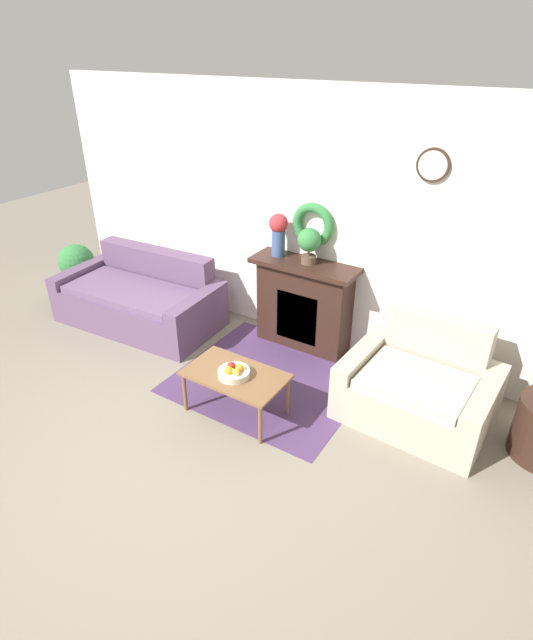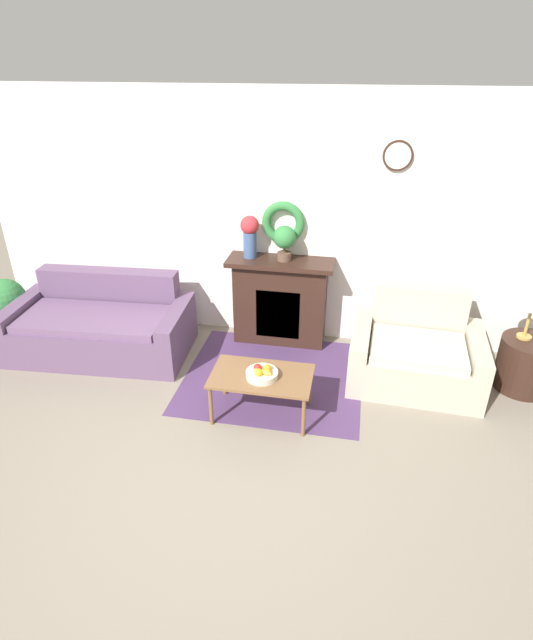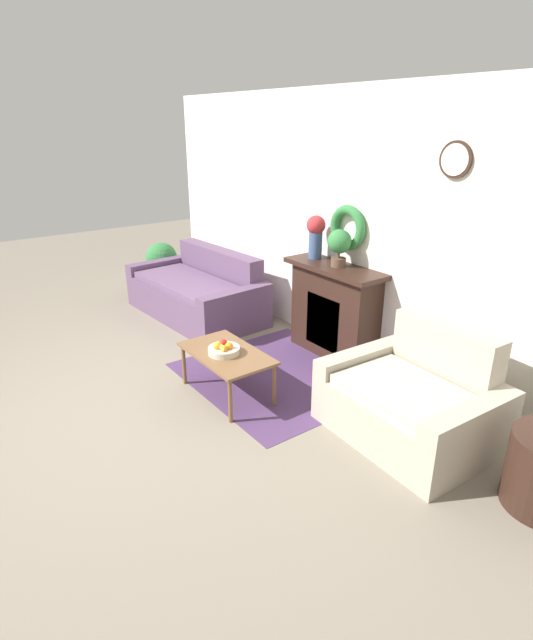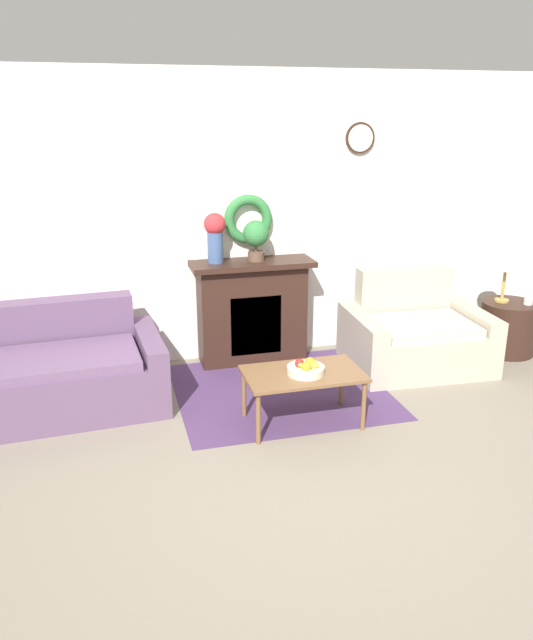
{
  "view_description": "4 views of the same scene",
  "coord_description": "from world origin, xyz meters",
  "px_view_note": "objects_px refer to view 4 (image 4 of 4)",
  "views": [
    {
      "loc": [
        2.32,
        -1.9,
        3.02
      ],
      "look_at": [
        0.32,
        1.24,
        0.92
      ],
      "focal_mm": 28.0,
      "sensor_mm": 36.0,
      "label": 1
    },
    {
      "loc": [
        0.87,
        -2.59,
        2.95
      ],
      "look_at": [
        0.11,
        1.39,
        0.79
      ],
      "focal_mm": 28.0,
      "sensor_mm": 36.0,
      "label": 2
    },
    {
      "loc": [
        3.63,
        -1.1,
        2.37
      ],
      "look_at": [
        0.13,
        1.47,
        0.63
      ],
      "focal_mm": 28.0,
      "sensor_mm": 36.0,
      "label": 3
    },
    {
      "loc": [
        -1.27,
        -3.15,
        2.32
      ],
      "look_at": [
        -0.05,
        1.39,
        0.75
      ],
      "focal_mm": 35.0,
      "sensor_mm": 36.0,
      "label": 4
    }
  ],
  "objects_px": {
    "loveseat_right": "(415,335)",
    "coffee_table": "(303,377)",
    "fruit_bowl": "(306,369)",
    "potted_plant_on_mantel": "(256,236)",
    "table_lamp": "(507,262)",
    "couch_left": "(41,375)",
    "side_table_by_loveseat": "(508,327)",
    "vase_on_mantel_left": "(215,234)",
    "mug": "(528,300)",
    "fireplace": "(252,311)"
  },
  "relations": [
    {
      "from": "mug",
      "to": "vase_on_mantel_left",
      "type": "bearing_deg",
      "value": 169.26
    },
    {
      "from": "fruit_bowl",
      "to": "vase_on_mantel_left",
      "type": "bearing_deg",
      "value": 106.26
    },
    {
      "from": "coffee_table",
      "to": "potted_plant_on_mantel",
      "type": "xyz_separation_m",
      "value": [
        -0.02,
        1.37,
        0.84
      ]
    },
    {
      "from": "coffee_table",
      "to": "vase_on_mantel_left",
      "type": "bearing_deg",
      "value": 106.21
    },
    {
      "from": "fireplace",
      "to": "side_table_by_loveseat",
      "type": "relative_size",
      "value": 2.11
    },
    {
      "from": "loveseat_right",
      "to": "potted_plant_on_mantel",
      "type": "bearing_deg",
      "value": 163.74
    },
    {
      "from": "vase_on_mantel_left",
      "to": "potted_plant_on_mantel",
      "type": "distance_m",
      "value": 0.38
    },
    {
      "from": "table_lamp",
      "to": "mug",
      "type": "bearing_deg",
      "value": -38.16
    },
    {
      "from": "fireplace",
      "to": "side_table_by_loveseat",
      "type": "bearing_deg",
      "value": -10.44
    },
    {
      "from": "couch_left",
      "to": "fireplace",
      "type": "bearing_deg",
      "value": 13.42
    },
    {
      "from": "fruit_bowl",
      "to": "vase_on_mantel_left",
      "type": "relative_size",
      "value": 0.62
    },
    {
      "from": "couch_left",
      "to": "vase_on_mantel_left",
      "type": "relative_size",
      "value": 4.33
    },
    {
      "from": "vase_on_mantel_left",
      "to": "table_lamp",
      "type": "bearing_deg",
      "value": -8.47
    },
    {
      "from": "mug",
      "to": "vase_on_mantel_left",
      "type": "xyz_separation_m",
      "value": [
        -2.99,
        0.57,
        0.7
      ]
    },
    {
      "from": "couch_left",
      "to": "table_lamp",
      "type": "xyz_separation_m",
      "value": [
        4.37,
        0.18,
        0.64
      ]
    },
    {
      "from": "fruit_bowl",
      "to": "potted_plant_on_mantel",
      "type": "xyz_separation_m",
      "value": [
        -0.04,
        1.4,
        0.75
      ]
    },
    {
      "from": "couch_left",
      "to": "vase_on_mantel_left",
      "type": "xyz_separation_m",
      "value": [
        1.57,
        0.59,
        0.97
      ]
    },
    {
      "from": "fireplace",
      "to": "side_table_by_loveseat",
      "type": "height_order",
      "value": "fireplace"
    },
    {
      "from": "couch_left",
      "to": "table_lamp",
      "type": "height_order",
      "value": "table_lamp"
    },
    {
      "from": "coffee_table",
      "to": "fireplace",
      "type": "bearing_deg",
      "value": 92.63
    },
    {
      "from": "fireplace",
      "to": "vase_on_mantel_left",
      "type": "height_order",
      "value": "vase_on_mantel_left"
    },
    {
      "from": "coffee_table",
      "to": "vase_on_mantel_left",
      "type": "height_order",
      "value": "vase_on_mantel_left"
    },
    {
      "from": "fireplace",
      "to": "side_table_by_loveseat",
      "type": "distance_m",
      "value": 2.58
    },
    {
      "from": "side_table_by_loveseat",
      "to": "mug",
      "type": "height_order",
      "value": "mug"
    },
    {
      "from": "loveseat_right",
      "to": "potted_plant_on_mantel",
      "type": "distance_m",
      "value": 1.78
    },
    {
      "from": "fireplace",
      "to": "coffee_table",
      "type": "distance_m",
      "value": 1.39
    },
    {
      "from": "couch_left",
      "to": "fruit_bowl",
      "type": "bearing_deg",
      "value": -26.42
    },
    {
      "from": "loveseat_right",
      "to": "coffee_table",
      "type": "bearing_deg",
      "value": -145.36
    },
    {
      "from": "fireplace",
      "to": "potted_plant_on_mantel",
      "type": "height_order",
      "value": "potted_plant_on_mantel"
    },
    {
      "from": "loveseat_right",
      "to": "vase_on_mantel_left",
      "type": "bearing_deg",
      "value": 166.98
    },
    {
      "from": "table_lamp",
      "to": "couch_left",
      "type": "bearing_deg",
      "value": -177.68
    },
    {
      "from": "couch_left",
      "to": "fruit_bowl",
      "type": "xyz_separation_m",
      "value": [
        1.98,
        -0.83,
        0.18
      ]
    },
    {
      "from": "fireplace",
      "to": "coffee_table",
      "type": "xyz_separation_m",
      "value": [
        0.06,
        -1.38,
        -0.12
      ]
    },
    {
      "from": "couch_left",
      "to": "vase_on_mantel_left",
      "type": "distance_m",
      "value": 1.93
    },
    {
      "from": "loveseat_right",
      "to": "side_table_by_loveseat",
      "type": "relative_size",
      "value": 2.4
    },
    {
      "from": "table_lamp",
      "to": "vase_on_mantel_left",
      "type": "xyz_separation_m",
      "value": [
        -2.8,
        0.42,
        0.33
      ]
    },
    {
      "from": "loveseat_right",
      "to": "mug",
      "type": "relative_size",
      "value": 14.98
    },
    {
      "from": "side_table_by_loveseat",
      "to": "fireplace",
      "type": "bearing_deg",
      "value": 169.56
    },
    {
      "from": "vase_on_mantel_left",
      "to": "fireplace",
      "type": "bearing_deg",
      "value": -0.96
    },
    {
      "from": "fireplace",
      "to": "table_lamp",
      "type": "xyz_separation_m",
      "value": [
        2.46,
        -0.41,
        0.43
      ]
    },
    {
      "from": "fireplace",
      "to": "loveseat_right",
      "type": "xyz_separation_m",
      "value": [
        1.47,
        -0.52,
        -0.21
      ]
    },
    {
      "from": "side_table_by_loveseat",
      "to": "vase_on_mantel_left",
      "type": "relative_size",
      "value": 1.2
    },
    {
      "from": "mug",
      "to": "potted_plant_on_mantel",
      "type": "bearing_deg",
      "value": 168.17
    },
    {
      "from": "fireplace",
      "to": "loveseat_right",
      "type": "bearing_deg",
      "value": -19.32
    },
    {
      "from": "coffee_table",
      "to": "fruit_bowl",
      "type": "xyz_separation_m",
      "value": [
        0.01,
        -0.04,
        0.09
      ]
    },
    {
      "from": "loveseat_right",
      "to": "side_table_by_loveseat",
      "type": "xyz_separation_m",
      "value": [
        1.06,
        0.05,
        -0.04
      ]
    },
    {
      "from": "couch_left",
      "to": "table_lamp",
      "type": "relative_size",
      "value": 3.96
    },
    {
      "from": "mug",
      "to": "couch_left",
      "type": "bearing_deg",
      "value": -179.67
    },
    {
      "from": "fruit_bowl",
      "to": "side_table_by_loveseat",
      "type": "height_order",
      "value": "fruit_bowl"
    },
    {
      "from": "loveseat_right",
      "to": "vase_on_mantel_left",
      "type": "height_order",
      "value": "vase_on_mantel_left"
    }
  ]
}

